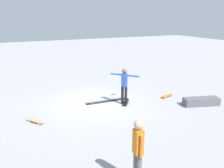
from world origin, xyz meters
The scene contains 8 objects.
ground_plane centered at (0.00, 0.00, 0.00)m, with size 60.00×60.00×0.00m, color #9E9EA3.
grind_rail centered at (-0.56, -0.02, 0.14)m, with size 2.19×0.33×0.33m.
skate_ledge centered at (-4.25, 2.33, 0.18)m, with size 1.65×0.52×0.35m, color #595960.
skater_main centered at (-1.08, 0.68, 1.00)m, with size 0.93×1.13×1.72m.
skateboard_main centered at (-1.20, 0.66, 0.07)m, with size 0.65×0.76×0.09m.
bystander_orange_shirt centered at (1.33, 5.79, 0.97)m, with size 0.24×0.39×1.72m.
loose_skateboard_natural centered at (2.99, 0.98, 0.07)m, with size 0.61×0.78×0.09m.
loose_skateboard_orange centered at (-3.56, 0.73, 0.07)m, with size 0.82×0.40×0.09m.
Camera 1 is at (4.14, 10.20, 4.06)m, focal length 39.56 mm.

